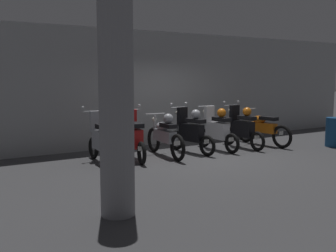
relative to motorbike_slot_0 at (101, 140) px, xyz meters
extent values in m
plane|color=#424244|center=(2.44, -0.63, -0.53)|extent=(80.00, 80.00, 0.00)
cube|color=#9EA0A3|center=(2.44, 1.73, 1.10)|extent=(16.00, 0.30, 3.26)
torus|color=black|center=(0.01, 0.53, -0.26)|extent=(0.10, 0.53, 0.53)
torus|color=black|center=(-0.01, -0.62, -0.26)|extent=(0.10, 0.53, 0.53)
cube|color=#9EA0A8|center=(0.00, -0.04, 0.01)|extent=(0.23, 0.74, 0.44)
cube|color=#9EA0A8|center=(0.00, 0.30, 0.41)|extent=(0.28, 0.12, 0.48)
cube|color=black|center=(0.00, -0.20, 0.33)|extent=(0.25, 0.52, 0.10)
cylinder|color=#B7BABF|center=(0.01, 0.44, 0.63)|extent=(0.56, 0.04, 0.04)
sphere|color=#B7BABF|center=(-0.25, 0.45, 0.73)|extent=(0.07, 0.07, 0.07)
sphere|color=#B7BABF|center=(0.27, 0.44, 0.73)|extent=(0.07, 0.07, 0.07)
cylinder|color=#B7BABF|center=(0.01, 0.49, 0.16)|extent=(0.06, 0.15, 0.85)
sphere|color=silver|center=(0.01, 0.49, 0.48)|extent=(0.12, 0.12, 0.12)
cube|color=white|center=(-0.01, -0.59, -0.16)|extent=(0.16, 0.01, 0.10)
torus|color=black|center=(0.92, 0.48, -0.26)|extent=(0.19, 0.54, 0.53)
torus|color=black|center=(0.71, -0.65, -0.26)|extent=(0.19, 0.54, 0.53)
cube|color=red|center=(0.81, -0.09, 0.01)|extent=(0.35, 0.76, 0.44)
cube|color=red|center=(0.88, 0.25, 0.41)|extent=(0.30, 0.17, 0.48)
cube|color=black|center=(0.78, -0.24, 0.33)|extent=(0.33, 0.56, 0.10)
cylinder|color=#B7BABF|center=(0.90, 0.39, 0.63)|extent=(0.56, 0.14, 0.04)
sphere|color=#B7BABF|center=(0.65, 0.44, 0.73)|extent=(0.07, 0.07, 0.07)
sphere|color=#B7BABF|center=(1.16, 0.34, 0.73)|extent=(0.07, 0.07, 0.07)
cylinder|color=#B7BABF|center=(0.91, 0.43, 0.16)|extent=(0.08, 0.16, 0.85)
sphere|color=silver|center=(0.91, 0.43, 0.48)|extent=(0.12, 0.12, 0.12)
cube|color=white|center=(0.71, -0.63, -0.16)|extent=(0.16, 0.04, 0.10)
torus|color=black|center=(1.67, 0.53, -0.20)|extent=(0.13, 0.65, 0.65)
torus|color=black|center=(1.59, -0.77, -0.20)|extent=(0.13, 0.65, 0.65)
cube|color=#9EA0A8|center=(1.63, -0.12, -0.01)|extent=(0.27, 0.84, 0.28)
ellipsoid|color=#9EA0A8|center=(1.64, 0.04, 0.21)|extent=(0.29, 0.46, 0.22)
cube|color=black|center=(1.62, -0.30, 0.27)|extent=(0.27, 0.53, 0.10)
cylinder|color=#B7BABF|center=(1.66, 0.43, 0.49)|extent=(0.56, 0.07, 0.04)
cylinder|color=#B7BABF|center=(1.66, 0.48, 0.12)|extent=(0.07, 0.16, 0.65)
sphere|color=silver|center=(1.66, 0.48, 0.34)|extent=(0.12, 0.12, 0.12)
cube|color=white|center=(1.59, -0.74, -0.10)|extent=(0.16, 0.02, 0.10)
sphere|color=#9EA0A8|center=(1.62, -0.30, 0.44)|extent=(0.24, 0.24, 0.24)
torus|color=black|center=(2.35, 0.49, -0.26)|extent=(0.18, 0.54, 0.53)
torus|color=black|center=(2.54, -0.65, -0.26)|extent=(0.18, 0.54, 0.53)
cube|color=black|center=(2.44, -0.08, 0.01)|extent=(0.34, 0.76, 0.44)
cube|color=black|center=(2.38, 0.26, 0.41)|extent=(0.30, 0.16, 0.48)
cube|color=black|center=(2.47, -0.24, 0.33)|extent=(0.32, 0.55, 0.10)
cylinder|color=#B7BABF|center=(2.36, 0.39, 0.63)|extent=(0.56, 0.13, 0.04)
sphere|color=#B7BABF|center=(2.10, 0.35, 0.73)|extent=(0.07, 0.07, 0.07)
sphere|color=#B7BABF|center=(2.62, 0.44, 0.73)|extent=(0.07, 0.07, 0.07)
cylinder|color=#B7BABF|center=(2.35, 0.44, 0.16)|extent=(0.08, 0.15, 0.85)
sphere|color=silver|center=(2.35, 0.44, 0.48)|extent=(0.12, 0.12, 0.12)
cube|color=white|center=(2.53, -0.63, -0.16)|extent=(0.16, 0.04, 0.10)
sphere|color=#9EA0A8|center=(2.47, -0.24, 0.50)|extent=(0.24, 0.24, 0.24)
torus|color=black|center=(3.23, 0.45, -0.26)|extent=(0.12, 0.53, 0.53)
torus|color=black|center=(3.28, -0.70, -0.26)|extent=(0.12, 0.53, 0.53)
cube|color=silver|center=(3.25, -0.13, 0.01)|extent=(0.26, 0.75, 0.44)
cube|color=silver|center=(3.24, 0.22, 0.41)|extent=(0.29, 0.13, 0.48)
cube|color=black|center=(3.26, -0.29, 0.33)|extent=(0.27, 0.53, 0.10)
cylinder|color=#B7BABF|center=(3.23, 0.35, 0.63)|extent=(0.56, 0.06, 0.04)
cylinder|color=#B7BABF|center=(3.23, 0.40, 0.16)|extent=(0.06, 0.15, 0.85)
sphere|color=silver|center=(3.23, 0.40, 0.48)|extent=(0.12, 0.12, 0.12)
cube|color=white|center=(3.28, -0.68, -0.16)|extent=(0.16, 0.02, 0.10)
sphere|color=orange|center=(3.26, -0.29, 0.50)|extent=(0.24, 0.24, 0.24)
torus|color=black|center=(4.06, 0.36, -0.26)|extent=(0.10, 0.53, 0.53)
torus|color=black|center=(4.08, -0.79, -0.26)|extent=(0.10, 0.53, 0.53)
cube|color=black|center=(4.07, -0.22, 0.01)|extent=(0.24, 0.74, 0.44)
cube|color=black|center=(4.06, 0.13, 0.41)|extent=(0.28, 0.13, 0.48)
cube|color=black|center=(4.07, -0.38, 0.33)|extent=(0.25, 0.53, 0.10)
cylinder|color=#B7BABF|center=(4.06, 0.27, 0.63)|extent=(0.56, 0.05, 0.04)
sphere|color=#B7BABF|center=(3.80, 0.26, 0.73)|extent=(0.07, 0.07, 0.07)
sphere|color=#B7BABF|center=(4.32, 0.27, 0.73)|extent=(0.07, 0.07, 0.07)
cylinder|color=#B7BABF|center=(4.06, 0.31, 0.16)|extent=(0.06, 0.15, 0.85)
sphere|color=silver|center=(4.06, 0.31, 0.48)|extent=(0.12, 0.12, 0.12)
cube|color=white|center=(4.08, -0.77, -0.16)|extent=(0.16, 0.02, 0.10)
sphere|color=orange|center=(4.07, -0.38, 0.50)|extent=(0.24, 0.24, 0.24)
torus|color=black|center=(4.81, 0.46, -0.20)|extent=(0.17, 0.66, 0.65)
torus|color=black|center=(4.96, -0.83, -0.20)|extent=(0.17, 0.66, 0.65)
cube|color=orange|center=(4.88, -0.19, -0.01)|extent=(0.32, 0.85, 0.28)
ellipsoid|color=orange|center=(4.86, -0.03, 0.21)|extent=(0.31, 0.47, 0.22)
cube|color=black|center=(4.90, -0.37, 0.27)|extent=(0.30, 0.54, 0.10)
cylinder|color=#B7BABF|center=(4.82, 0.36, 0.49)|extent=(0.56, 0.10, 0.04)
cylinder|color=#B7BABF|center=(4.81, 0.41, 0.12)|extent=(0.07, 0.16, 0.65)
sphere|color=silver|center=(4.81, 0.41, 0.34)|extent=(0.12, 0.12, 0.12)
cube|color=white|center=(4.96, -0.81, -0.10)|extent=(0.16, 0.03, 0.10)
cylinder|color=gray|center=(-1.07, -3.36, 1.10)|extent=(0.49, 0.49, 3.26)
cylinder|color=navy|center=(6.46, -1.39, -0.12)|extent=(0.49, 0.49, 0.82)
camera|label=1|loc=(-3.29, -8.42, 1.45)|focal=42.23mm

